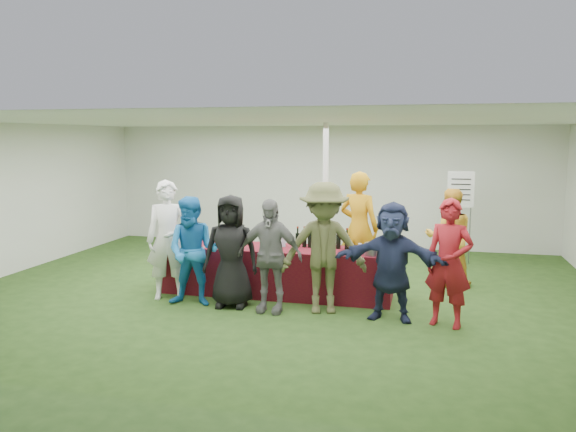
% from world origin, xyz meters
% --- Properties ---
extents(ground, '(60.00, 60.00, 0.00)m').
position_xyz_m(ground, '(0.00, 0.00, 0.00)').
color(ground, '#284719').
rests_on(ground, ground).
extents(tent, '(10.00, 10.00, 10.00)m').
position_xyz_m(tent, '(0.50, 1.20, 1.35)').
color(tent, white).
rests_on(tent, ground).
extents(serving_table, '(3.60, 0.80, 0.75)m').
position_xyz_m(serving_table, '(-0.03, -0.22, 0.38)').
color(serving_table, maroon).
rests_on(serving_table, ground).
extents(wine_bottles, '(0.84, 0.12, 0.32)m').
position_xyz_m(wine_bottles, '(0.67, -0.08, 0.87)').
color(wine_bottles, black).
rests_on(wine_bottles, serving_table).
extents(wine_glasses, '(2.78, 0.12, 0.16)m').
position_xyz_m(wine_glasses, '(-0.47, -0.47, 0.86)').
color(wine_glasses, silver).
rests_on(wine_glasses, serving_table).
extents(water_bottle, '(0.07, 0.07, 0.23)m').
position_xyz_m(water_bottle, '(0.08, -0.14, 0.85)').
color(water_bottle, silver).
rests_on(water_bottle, serving_table).
extents(bar_towel, '(0.25, 0.18, 0.03)m').
position_xyz_m(bar_towel, '(1.48, -0.17, 0.77)').
color(bar_towel, white).
rests_on(bar_towel, serving_table).
extents(dump_bucket, '(0.24, 0.24, 0.18)m').
position_xyz_m(dump_bucket, '(1.49, -0.44, 0.84)').
color(dump_bucket, slate).
rests_on(dump_bucket, serving_table).
extents(wine_list_sign, '(0.50, 0.03, 1.80)m').
position_xyz_m(wine_list_sign, '(2.87, 2.77, 1.32)').
color(wine_list_sign, slate).
rests_on(wine_list_sign, ground).
extents(staff_pourer, '(0.80, 0.66, 1.90)m').
position_xyz_m(staff_pourer, '(1.15, 0.76, 0.95)').
color(staff_pourer, '#C78811').
rests_on(staff_pourer, ground).
extents(staff_back, '(0.85, 0.70, 1.62)m').
position_xyz_m(staff_back, '(2.61, 1.01, 0.81)').
color(staff_back, gold).
rests_on(staff_back, ground).
extents(customer_0, '(0.77, 0.64, 1.81)m').
position_xyz_m(customer_0, '(-1.55, -0.81, 0.91)').
color(customer_0, white).
rests_on(customer_0, ground).
extents(customer_1, '(0.82, 0.67, 1.60)m').
position_xyz_m(customer_1, '(-1.04, -1.05, 0.80)').
color(customer_1, blue).
rests_on(customer_1, ground).
extents(customer_2, '(0.85, 0.60, 1.63)m').
position_xyz_m(customer_2, '(-0.49, -0.97, 0.82)').
color(customer_2, black).
rests_on(customer_2, ground).
extents(customer_3, '(0.96, 0.43, 1.61)m').
position_xyz_m(customer_3, '(0.12, -1.07, 0.80)').
color(customer_3, slate).
rests_on(customer_3, ground).
extents(customer_4, '(1.32, 0.95, 1.84)m').
position_xyz_m(customer_4, '(0.86, -0.93, 0.92)').
color(customer_4, '#4B4E2A').
rests_on(customer_4, ground).
extents(customer_5, '(1.52, 0.59, 1.60)m').
position_xyz_m(customer_5, '(1.80, -1.02, 0.80)').
color(customer_5, '#1E2645').
rests_on(customer_5, ground).
extents(customer_6, '(0.70, 0.56, 1.68)m').
position_xyz_m(customer_6, '(2.53, -1.11, 0.84)').
color(customer_6, maroon).
rests_on(customer_6, ground).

